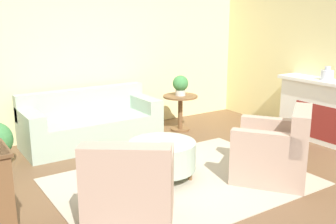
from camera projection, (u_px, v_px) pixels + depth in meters
ground_plane at (182, 182)px, 4.82m from camera, size 16.00×16.00×0.00m
wall_back at (93, 51)px, 6.58m from camera, size 9.10×0.12×2.80m
rug at (182, 182)px, 4.81m from camera, size 3.02×2.15×0.01m
couch at (91, 124)px, 6.19m from camera, size 2.11×0.89×0.84m
armchair_left at (130, 193)px, 3.75m from camera, size 1.15×1.17×0.91m
armchair_right at (275, 153)px, 4.82m from camera, size 1.15×1.17×0.91m
ottoman_table at (162, 155)px, 4.86m from camera, size 0.83×0.83×0.47m
side_table at (180, 106)px, 6.85m from camera, size 0.60×0.60×0.62m
fireplace at (324, 110)px, 6.21m from camera, size 0.44×1.57×1.00m
vase_mantel_near at (327, 75)px, 6.07m from camera, size 0.19×0.19×0.21m
potted_plant_on_side_table at (180, 84)px, 6.76m from camera, size 0.27×0.27×0.35m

